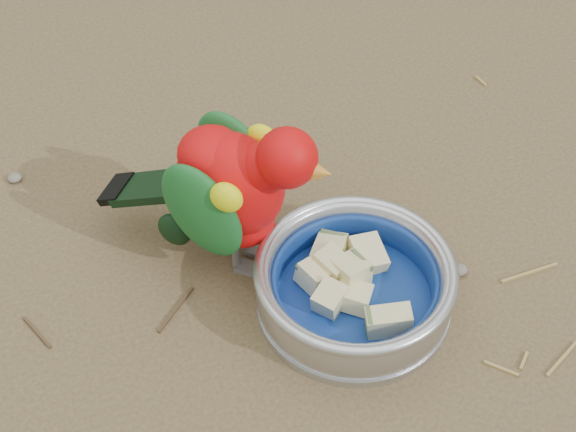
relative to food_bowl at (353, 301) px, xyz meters
name	(u,v)px	position (x,y,z in m)	size (l,w,h in m)	color
ground	(392,331)	(0.03, -0.04, -0.01)	(60.00, 60.00, 0.00)	brown
food_bowl	(353,301)	(0.00, 0.00, 0.00)	(0.20, 0.20, 0.02)	#B2B2BA
bowl_wall	(355,282)	(0.00, 0.00, 0.03)	(0.20, 0.20, 0.04)	#B2B2BA
fruit_wedges	(354,287)	(0.00, 0.00, 0.02)	(0.12, 0.12, 0.03)	beige
lory_parrot	(234,196)	(-0.10, 0.10, 0.09)	(0.11, 0.23, 0.19)	red
ground_debris	(385,296)	(0.04, 0.00, -0.01)	(0.90, 0.80, 0.01)	#A28448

